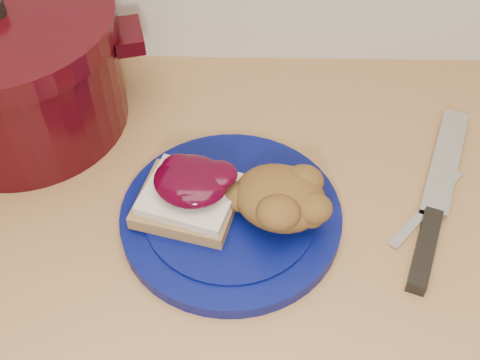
{
  "coord_description": "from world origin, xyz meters",
  "views": [
    {
      "loc": [
        -0.02,
        1.06,
        1.46
      ],
      "look_at": [
        -0.03,
        1.51,
        0.95
      ],
      "focal_mm": 45.0,
      "sensor_mm": 36.0,
      "label": 1
    }
  ],
  "objects_px": {
    "butter_knife": "(427,207)",
    "dutch_oven": "(12,70)",
    "plate": "(231,216)",
    "chef_knife": "(431,223)"
  },
  "relations": [
    {
      "from": "butter_knife",
      "to": "dutch_oven",
      "type": "relative_size",
      "value": 0.44
    },
    {
      "from": "butter_knife",
      "to": "chef_knife",
      "type": "bearing_deg",
      "value": -143.17
    },
    {
      "from": "dutch_oven",
      "to": "chef_knife",
      "type": "bearing_deg",
      "value": -18.88
    },
    {
      "from": "chef_knife",
      "to": "butter_knife",
      "type": "height_order",
      "value": "chef_knife"
    },
    {
      "from": "chef_knife",
      "to": "dutch_oven",
      "type": "distance_m",
      "value": 0.54
    },
    {
      "from": "plate",
      "to": "chef_knife",
      "type": "height_order",
      "value": "same"
    },
    {
      "from": "plate",
      "to": "dutch_oven",
      "type": "relative_size",
      "value": 0.74
    },
    {
      "from": "plate",
      "to": "chef_knife",
      "type": "distance_m",
      "value": 0.23
    },
    {
      "from": "chef_knife",
      "to": "dutch_oven",
      "type": "height_order",
      "value": "dutch_oven"
    },
    {
      "from": "dutch_oven",
      "to": "butter_knife",
      "type": "bearing_deg",
      "value": -16.05
    }
  ]
}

